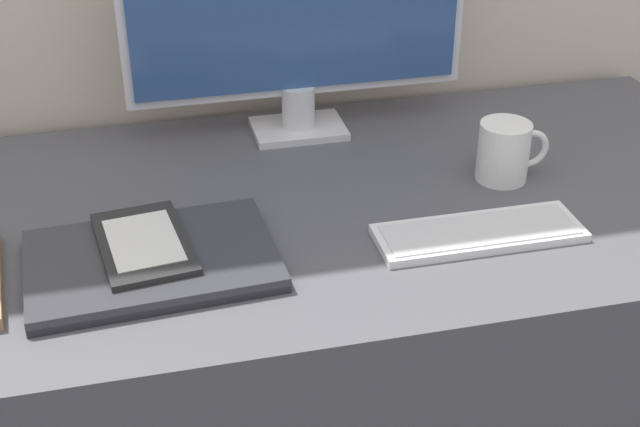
{
  "coord_description": "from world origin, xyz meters",
  "views": [
    {
      "loc": [
        -0.19,
        -0.92,
        1.38
      ],
      "look_at": [
        0.05,
        0.06,
        0.78
      ],
      "focal_mm": 50.0,
      "sensor_mm": 36.0,
      "label": 1
    }
  ],
  "objects_px": {
    "ereader": "(144,243)",
    "coffee_mug": "(505,151)",
    "laptop": "(152,261)",
    "keyboard": "(479,233)"
  },
  "relations": [
    {
      "from": "ereader",
      "to": "coffee_mug",
      "type": "bearing_deg",
      "value": 10.55
    },
    {
      "from": "laptop",
      "to": "coffee_mug",
      "type": "relative_size",
      "value": 2.92
    },
    {
      "from": "keyboard",
      "to": "laptop",
      "type": "height_order",
      "value": "laptop"
    },
    {
      "from": "keyboard",
      "to": "ereader",
      "type": "relative_size",
      "value": 1.46
    },
    {
      "from": "keyboard",
      "to": "ereader",
      "type": "xyz_separation_m",
      "value": [
        -0.45,
        0.05,
        0.02
      ]
    },
    {
      "from": "keyboard",
      "to": "laptop",
      "type": "xyz_separation_m",
      "value": [
        -0.44,
        0.03,
        0.0
      ]
    },
    {
      "from": "ereader",
      "to": "laptop",
      "type": "bearing_deg",
      "value": -69.97
    },
    {
      "from": "laptop",
      "to": "ereader",
      "type": "relative_size",
      "value": 1.68
    },
    {
      "from": "coffee_mug",
      "to": "laptop",
      "type": "bearing_deg",
      "value": -167.17
    },
    {
      "from": "keyboard",
      "to": "coffee_mug",
      "type": "distance_m",
      "value": 0.19
    }
  ]
}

